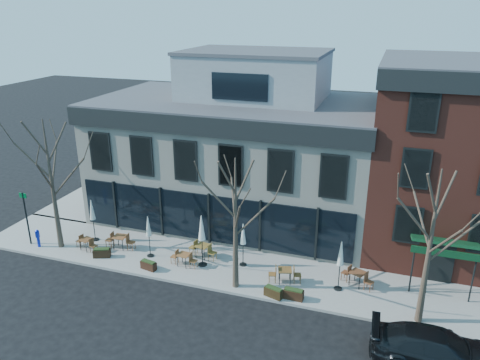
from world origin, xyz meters
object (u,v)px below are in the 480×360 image
(parked_sedan, at_px, (437,349))
(call_box, at_px, (38,237))
(cafe_set_0, at_px, (87,243))
(umbrella_0, at_px, (92,212))

(parked_sedan, height_order, call_box, parked_sedan)
(call_box, relative_size, cafe_set_0, 0.70)
(umbrella_0, bearing_deg, call_box, -146.24)
(cafe_set_0, xyz_separation_m, umbrella_0, (-0.27, 1.22, 1.48))
(parked_sedan, xyz_separation_m, cafe_set_0, (-19.35, 3.51, -0.18))
(parked_sedan, xyz_separation_m, umbrella_0, (-19.63, 4.72, 1.29))
(call_box, xyz_separation_m, cafe_set_0, (3.00, 0.61, -0.18))
(parked_sedan, relative_size, call_box, 4.59)
(parked_sedan, distance_m, umbrella_0, 20.23)
(parked_sedan, height_order, cafe_set_0, parked_sedan)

